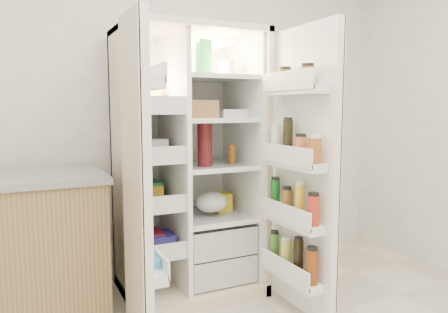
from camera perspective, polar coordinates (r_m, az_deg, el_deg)
name	(u,v)px	position (r m, az deg, el deg)	size (l,w,h in m)	color
wall_back	(161,99)	(3.25, -8.50, 7.72)	(4.00, 0.02, 2.70)	white
refrigerator	(189,184)	(3.00, -4.78, -3.73)	(0.93, 0.70, 1.80)	beige
freezer_door	(137,183)	(2.25, -11.58, -3.48)	(0.15, 0.40, 1.72)	white
fridge_door	(302,176)	(2.59, 10.48, -2.54)	(0.17, 0.58, 1.72)	white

